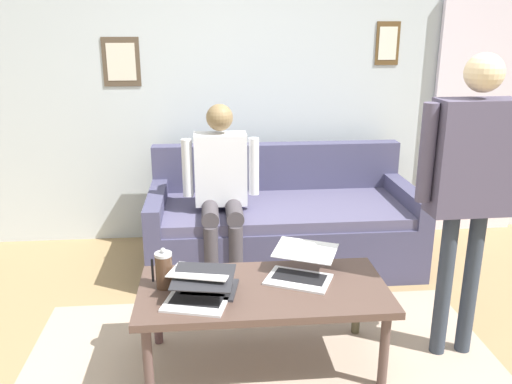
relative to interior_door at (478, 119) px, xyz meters
The scene contains 11 objects.
area_rug 3.06m from the interior_door, 43.60° to the left, with size 2.65×1.66×0.01m, color tan.
back_wall 2.08m from the interior_door, ahead, with size 7.04×0.11×2.70m.
interior_door is the anchor object (origin of this frame).
couch 2.02m from the interior_door, 17.05° to the left, with size 2.03×0.94×0.88m.
coffee_table 2.88m from the interior_door, 42.13° to the left, with size 1.33×0.64×0.47m.
laptop_left 2.63m from the interior_door, 43.64° to the left, with size 0.46×0.47×0.14m.
laptop_center 3.18m from the interior_door, 39.24° to the left, with size 0.39×0.41×0.14m.
laptop_right 3.11m from the interior_door, 38.80° to the left, with size 0.36×0.38×0.15m.
french_press 3.23m from the interior_door, 35.11° to the left, with size 0.11×0.09×0.23m.
person_standing 2.12m from the interior_door, 61.84° to the left, with size 0.59×0.19×1.68m.
person_seated 2.43m from the interior_door, 18.90° to the left, with size 0.55×0.51×1.28m.
Camera 1 is at (0.30, 2.29, 1.80)m, focal length 37.03 mm.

